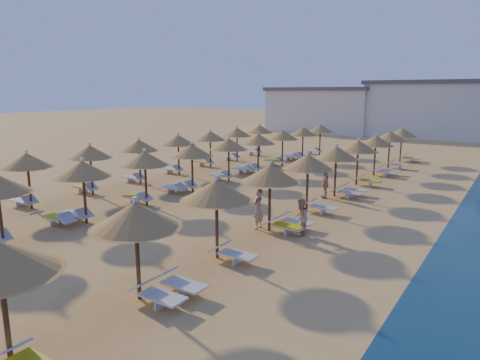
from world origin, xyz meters
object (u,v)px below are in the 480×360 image
Objects in this scene: beachgoer_c at (325,184)px; beachgoer_a at (258,209)px; parasol_row_east at (308,163)px; parasol_row_west at (192,151)px; beachgoer_b at (301,217)px.

beachgoer_a is at bearing -36.86° from beachgoer_c.
beachgoer_c is at bearing 174.26° from beachgoer_a.
parasol_row_west is at bearing 180.00° from parasol_row_east.
beachgoer_b is (8.74, -3.52, -1.68)m from parasol_row_west.
parasol_row_east is 24.70× the size of beachgoer_c.
beachgoer_a reaches higher than beachgoer_b.
parasol_row_east is at bearing 179.88° from beachgoer_b.
beachgoer_b is (1.37, -3.52, -1.68)m from parasol_row_east.
parasol_row_west is at bearing -122.48° from beachgoer_a.
parasol_row_east is at bearing 0.00° from parasol_row_west.
beachgoer_c is at bearing 173.02° from beachgoer_b.
beachgoer_a is (-1.92, -0.23, 0.11)m from beachgoer_b.
parasol_row_west is at bearing -133.35° from beachgoer_b.
parasol_row_west is 9.57m from beachgoer_b.
parasol_row_west is 22.67× the size of beachgoer_a.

